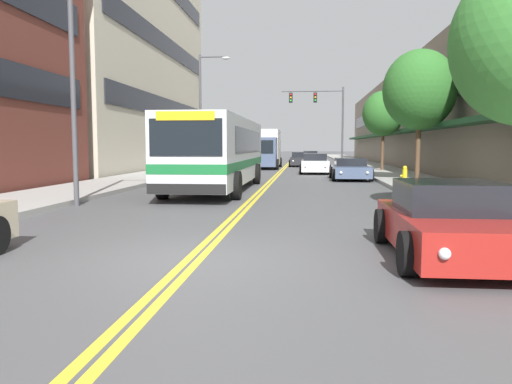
{
  "coord_description": "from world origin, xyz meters",
  "views": [
    {
      "loc": [
        1.84,
        -8.06,
        1.88
      ],
      "look_at": [
        -1.17,
        21.87,
        -0.92
      ],
      "focal_mm": 35.0,
      "sensor_mm": 36.0,
      "label": 1
    }
  ],
  "objects_px": {
    "street_lamp_left_far": "(204,104)",
    "street_tree_right_mid": "(420,90)",
    "car_black_parked_left_mid": "(231,161)",
    "traffic_signal_mast": "(323,110)",
    "car_slate_blue_parked_right_mid": "(350,169)",
    "car_white_moving_lead": "(315,164)",
    "car_charcoal_moving_second": "(301,160)",
    "car_silver_moving_third": "(310,157)",
    "city_bus": "(219,150)",
    "street_lamp_left_near": "(79,47)",
    "fire_hydrant": "(405,176)",
    "box_truck": "(264,149)",
    "street_tree_right_far": "(383,114)",
    "car_navy_parked_left_far": "(207,166)",
    "car_red_parked_right_foreground": "(451,223)"
  },
  "relations": [
    {
      "from": "street_tree_right_mid",
      "to": "fire_hydrant",
      "type": "bearing_deg",
      "value": -108.68
    },
    {
      "from": "car_white_moving_lead",
      "to": "street_lamp_left_near",
      "type": "distance_m",
      "value": 21.07
    },
    {
      "from": "car_navy_parked_left_far",
      "to": "car_red_parked_right_foreground",
      "type": "height_order",
      "value": "car_red_parked_right_foreground"
    },
    {
      "from": "car_charcoal_moving_second",
      "to": "street_lamp_left_near",
      "type": "bearing_deg",
      "value": -101.77
    },
    {
      "from": "car_navy_parked_left_far",
      "to": "traffic_signal_mast",
      "type": "height_order",
      "value": "traffic_signal_mast"
    },
    {
      "from": "car_black_parked_left_mid",
      "to": "fire_hydrant",
      "type": "bearing_deg",
      "value": -61.87
    },
    {
      "from": "car_white_moving_lead",
      "to": "city_bus",
      "type": "bearing_deg",
      "value": -108.4
    },
    {
      "from": "car_white_moving_lead",
      "to": "street_tree_right_mid",
      "type": "distance_m",
      "value": 10.68
    },
    {
      "from": "street_tree_right_far",
      "to": "fire_hydrant",
      "type": "bearing_deg",
      "value": -94.83
    },
    {
      "from": "traffic_signal_mast",
      "to": "street_tree_right_far",
      "type": "distance_m",
      "value": 12.17
    },
    {
      "from": "box_truck",
      "to": "street_lamp_left_far",
      "type": "relative_size",
      "value": 0.89
    },
    {
      "from": "street_tree_right_mid",
      "to": "street_tree_right_far",
      "type": "distance_m",
      "value": 10.5
    },
    {
      "from": "car_silver_moving_third",
      "to": "fire_hydrant",
      "type": "xyz_separation_m",
      "value": [
        3.65,
        -34.04,
        -0.0
      ]
    },
    {
      "from": "car_slate_blue_parked_right_mid",
      "to": "car_white_moving_lead",
      "type": "relative_size",
      "value": 1.06
    },
    {
      "from": "city_bus",
      "to": "car_charcoal_moving_second",
      "type": "xyz_separation_m",
      "value": [
        3.21,
        24.49,
        -1.08
      ]
    },
    {
      "from": "street_lamp_left_far",
      "to": "street_tree_right_far",
      "type": "xyz_separation_m",
      "value": [
        12.21,
        2.52,
        -0.58
      ]
    },
    {
      "from": "car_charcoal_moving_second",
      "to": "car_silver_moving_third",
      "type": "bearing_deg",
      "value": 84.34
    },
    {
      "from": "city_bus",
      "to": "box_truck",
      "type": "relative_size",
      "value": 1.67
    },
    {
      "from": "car_black_parked_left_mid",
      "to": "box_truck",
      "type": "relative_size",
      "value": 0.59
    },
    {
      "from": "car_silver_moving_third",
      "to": "street_lamp_left_far",
      "type": "xyz_separation_m",
      "value": [
        -7.32,
        -21.93,
        4.09
      ]
    },
    {
      "from": "car_navy_parked_left_far",
      "to": "traffic_signal_mast",
      "type": "bearing_deg",
      "value": 64.34
    },
    {
      "from": "street_lamp_left_far",
      "to": "street_tree_right_mid",
      "type": "height_order",
      "value": "street_lamp_left_far"
    },
    {
      "from": "car_black_parked_left_mid",
      "to": "street_tree_right_far",
      "type": "relative_size",
      "value": 0.75
    },
    {
      "from": "car_silver_moving_third",
      "to": "street_tree_right_far",
      "type": "xyz_separation_m",
      "value": [
        4.89,
        -19.4,
        3.5
      ]
    },
    {
      "from": "street_lamp_left_near",
      "to": "car_slate_blue_parked_right_mid",
      "type": "bearing_deg",
      "value": 54.54
    },
    {
      "from": "traffic_signal_mast",
      "to": "street_lamp_left_far",
      "type": "bearing_deg",
      "value": -120.83
    },
    {
      "from": "city_bus",
      "to": "box_truck",
      "type": "xyz_separation_m",
      "value": [
        0.2,
        20.41,
        -0.06
      ]
    },
    {
      "from": "car_navy_parked_left_far",
      "to": "street_tree_right_mid",
      "type": "xyz_separation_m",
      "value": [
        11.78,
        -5.79,
        4.0
      ]
    },
    {
      "from": "car_charcoal_moving_second",
      "to": "street_tree_right_far",
      "type": "xyz_separation_m",
      "value": [
        5.85,
        -9.67,
        3.5
      ]
    },
    {
      "from": "car_red_parked_right_foreground",
      "to": "street_tree_right_mid",
      "type": "bearing_deg",
      "value": 79.69
    },
    {
      "from": "traffic_signal_mast",
      "to": "street_lamp_left_near",
      "type": "distance_m",
      "value": 33.68
    },
    {
      "from": "car_red_parked_right_foreground",
      "to": "street_tree_right_far",
      "type": "relative_size",
      "value": 0.75
    },
    {
      "from": "city_bus",
      "to": "car_black_parked_left_mid",
      "type": "height_order",
      "value": "city_bus"
    },
    {
      "from": "car_charcoal_moving_second",
      "to": "street_tree_right_mid",
      "type": "xyz_separation_m",
      "value": [
        6.02,
        -20.15,
        3.99
      ]
    },
    {
      "from": "car_black_parked_left_mid",
      "to": "street_lamp_left_near",
      "type": "bearing_deg",
      "value": -91.7
    },
    {
      "from": "car_black_parked_left_mid",
      "to": "traffic_signal_mast",
      "type": "xyz_separation_m",
      "value": [
        7.67,
        6.94,
        4.58
      ]
    },
    {
      "from": "car_white_moving_lead",
      "to": "box_truck",
      "type": "height_order",
      "value": "box_truck"
    },
    {
      "from": "car_black_parked_left_mid",
      "to": "street_lamp_left_near",
      "type": "height_order",
      "value": "street_lamp_left_near"
    },
    {
      "from": "street_tree_right_mid",
      "to": "car_silver_moving_third",
      "type": "bearing_deg",
      "value": 99.6
    },
    {
      "from": "street_lamp_left_near",
      "to": "street_lamp_left_far",
      "type": "relative_size",
      "value": 1.05
    },
    {
      "from": "street_lamp_left_near",
      "to": "fire_hydrant",
      "type": "bearing_deg",
      "value": 30.41
    },
    {
      "from": "car_slate_blue_parked_right_mid",
      "to": "car_silver_moving_third",
      "type": "distance_m",
      "value": 27.44
    },
    {
      "from": "car_silver_moving_third",
      "to": "car_navy_parked_left_far",
      "type": "bearing_deg",
      "value": -105.59
    },
    {
      "from": "car_navy_parked_left_far",
      "to": "car_silver_moving_third",
      "type": "relative_size",
      "value": 0.97
    },
    {
      "from": "car_black_parked_left_mid",
      "to": "car_white_moving_lead",
      "type": "distance_m",
      "value": 9.33
    },
    {
      "from": "car_charcoal_moving_second",
      "to": "car_white_moving_lead",
      "type": "bearing_deg",
      "value": -84.55
    },
    {
      "from": "car_charcoal_moving_second",
      "to": "traffic_signal_mast",
      "type": "xyz_separation_m",
      "value": [
        2.02,
        1.84,
        4.56
      ]
    },
    {
      "from": "car_slate_blue_parked_right_mid",
      "to": "street_tree_right_far",
      "type": "xyz_separation_m",
      "value": [
        2.9,
        7.96,
        3.54
      ]
    },
    {
      "from": "car_white_moving_lead",
      "to": "street_tree_right_mid",
      "type": "relative_size",
      "value": 0.69
    },
    {
      "from": "city_bus",
      "to": "street_lamp_left_near",
      "type": "xyz_separation_m",
      "value": [
        -3.2,
        -6.28,
        3.17
      ]
    }
  ]
}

